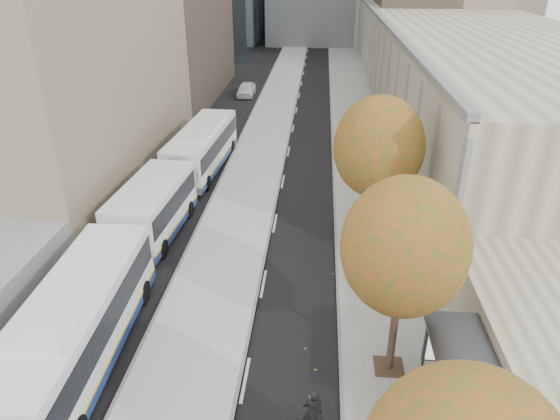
# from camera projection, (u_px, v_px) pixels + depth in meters

# --- Properties ---
(bus_platform) EXTENTS (4.25, 150.00, 0.15)m
(bus_platform) POSITION_uv_depth(u_px,v_px,m) (259.00, 154.00, 38.64)
(bus_platform) COLOR silver
(bus_platform) RESTS_ON ground
(sidewalk) EXTENTS (4.75, 150.00, 0.08)m
(sidewalk) POSITION_uv_depth(u_px,v_px,m) (363.00, 158.00, 38.07)
(sidewalk) COLOR gray
(sidewalk) RESTS_ON ground
(building_tan) EXTENTS (18.00, 92.00, 8.00)m
(building_tan) POSITION_uv_depth(u_px,v_px,m) (443.00, 46.00, 61.26)
(building_tan) COLOR gray
(building_tan) RESTS_ON ground
(bus_shelter) EXTENTS (1.90, 4.40, 2.53)m
(bus_shelter) POSITION_uv_depth(u_px,v_px,m) (470.00, 368.00, 15.61)
(bus_shelter) COLOR #383A3F
(bus_shelter) RESTS_ON sidewalk
(tree_c) EXTENTS (4.20, 4.20, 7.28)m
(tree_c) POSITION_uv_depth(u_px,v_px,m) (404.00, 247.00, 16.19)
(tree_c) COLOR #2C2316
(tree_c) RESTS_ON sidewalk
(tree_d) EXTENTS (4.40, 4.40, 7.60)m
(tree_d) POSITION_uv_depth(u_px,v_px,m) (379.00, 148.00, 24.10)
(tree_d) COLOR #2C2316
(tree_d) RESTS_ON sidewalk
(bus_far) EXTENTS (3.70, 18.34, 3.04)m
(bus_far) POSITION_uv_depth(u_px,v_px,m) (185.00, 169.00, 31.72)
(bus_far) COLOR white
(bus_far) RESTS_ON ground
(distant_car) EXTENTS (1.78, 4.33, 1.47)m
(distant_car) POSITION_uv_depth(u_px,v_px,m) (246.00, 89.00, 54.97)
(distant_car) COLOR silver
(distant_car) RESTS_ON ground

